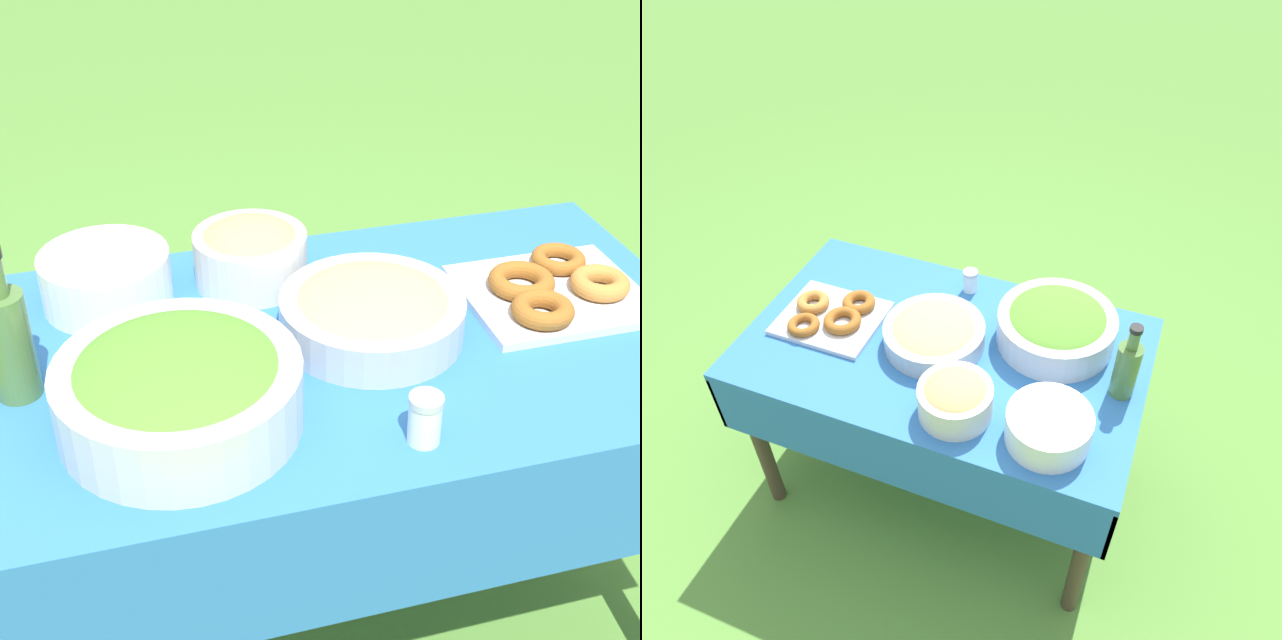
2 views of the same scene
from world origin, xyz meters
The scene contains 9 objects.
ground_plane centered at (0.00, 0.00, 0.00)m, with size 14.00×14.00×0.00m, color #568C38.
picnic_table centered at (0.00, 0.00, 0.60)m, with size 1.22×0.73×0.70m.
salad_bowl centered at (-0.31, -0.15, 0.77)m, with size 0.36×0.36×0.12m.
pasta_bowl centered at (0.03, 0.00, 0.75)m, with size 0.31×0.31×0.09m.
donut_platter centered at (0.38, 0.02, 0.72)m, with size 0.32×0.28×0.05m.
plate_stack centered at (-0.39, 0.22, 0.75)m, with size 0.23×0.23×0.10m.
olive_oil_bottle centered at (-0.54, -0.01, 0.80)m, with size 0.07×0.07×0.25m.
bread_bowl centered at (-0.13, 0.23, 0.76)m, with size 0.21×0.21×0.12m.
salt_shaker centered at (0.02, -0.28, 0.74)m, with size 0.05×0.05×0.08m.
Camera 1 is at (-0.38, -1.18, 1.55)m, focal length 50.00 mm.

